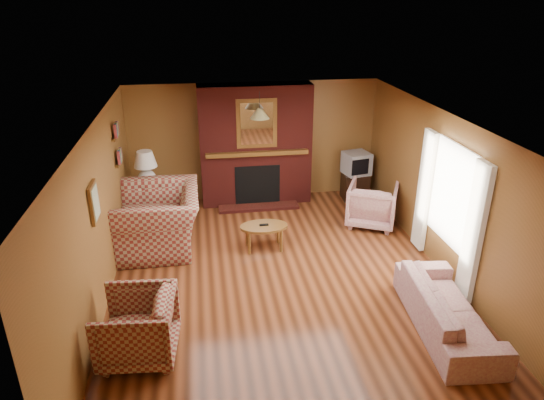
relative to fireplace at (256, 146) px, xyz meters
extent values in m
plane|color=#411E0D|center=(0.00, -2.98, -1.18)|extent=(6.50, 6.50, 0.00)
plane|color=white|center=(0.00, -2.98, 1.22)|extent=(6.50, 6.50, 0.00)
plane|color=brown|center=(0.00, 0.27, 0.02)|extent=(6.50, 0.00, 6.50)
plane|color=brown|center=(0.00, -6.23, 0.02)|extent=(6.50, 0.00, 6.50)
plane|color=brown|center=(-2.50, -2.98, 0.02)|extent=(0.00, 6.50, 6.50)
plane|color=brown|center=(2.50, -2.98, 0.02)|extent=(0.00, 6.50, 6.50)
cube|color=#531612|center=(0.00, 0.02, 0.02)|extent=(2.20, 0.50, 2.40)
cube|color=black|center=(0.00, -0.21, -0.73)|extent=(0.90, 0.06, 0.80)
cube|color=#531612|center=(0.00, -0.38, -1.15)|extent=(1.60, 0.35, 0.06)
cube|color=brown|center=(0.00, -0.25, -0.06)|extent=(2.00, 0.18, 0.08)
cube|color=brown|center=(0.00, -0.22, 0.52)|extent=(0.78, 0.05, 0.95)
cube|color=white|center=(0.00, -0.25, 0.52)|extent=(0.62, 0.02, 0.80)
cube|color=beige|center=(2.44, -3.93, -0.13)|extent=(0.08, 0.35, 2.00)
cube|color=beige|center=(2.44, -2.43, -0.13)|extent=(0.08, 0.35, 2.00)
cube|color=white|center=(2.48, -3.18, 0.12)|extent=(0.03, 1.10, 1.50)
cube|color=brown|center=(-2.47, -1.08, 0.17)|extent=(0.06, 0.55, 0.04)
cube|color=brown|center=(-2.47, -1.08, 0.62)|extent=(0.06, 0.55, 0.04)
cube|color=brown|center=(-2.47, -3.28, 0.37)|extent=(0.04, 0.40, 0.50)
cube|color=beige|center=(-2.44, -3.28, 0.37)|extent=(0.01, 0.32, 0.42)
cylinder|color=black|center=(0.00, -0.68, 1.04)|extent=(0.01, 0.01, 0.35)
cone|color=#B38647|center=(0.00, -0.68, 0.82)|extent=(0.36, 0.36, 0.18)
imported|color=maroon|center=(-1.85, -1.67, -0.68)|extent=(1.37, 1.57, 1.01)
imported|color=maroon|center=(-1.95, -4.40, -0.78)|extent=(0.96, 0.94, 0.81)
imported|color=#C2B196|center=(1.90, -4.49, -0.89)|extent=(0.96, 2.06, 0.58)
imported|color=#C2B196|center=(1.99, -1.41, -0.78)|extent=(1.15, 1.16, 0.80)
ellipsoid|color=brown|center=(-0.12, -2.03, -0.77)|extent=(0.80, 0.49, 0.04)
cube|color=black|center=(-0.12, -2.03, -0.74)|extent=(0.15, 0.05, 0.02)
cylinder|color=brown|center=(0.15, -1.87, -0.99)|extent=(0.05, 0.05, 0.39)
cylinder|color=brown|center=(-0.39, -1.87, -0.99)|extent=(0.05, 0.05, 0.39)
cylinder|color=brown|center=(0.15, -2.19, -0.99)|extent=(0.05, 0.05, 0.39)
cylinder|color=brown|center=(-0.39, -2.19, -0.99)|extent=(0.05, 0.05, 0.39)
cube|color=brown|center=(-2.10, -0.53, -0.86)|extent=(0.50, 0.50, 0.65)
sphere|color=white|center=(-2.10, -0.53, -0.36)|extent=(0.34, 0.34, 0.34)
cylinder|color=black|center=(-2.10, -0.53, -0.17)|extent=(0.03, 0.03, 0.11)
cone|color=white|center=(-2.10, -0.53, 0.02)|extent=(0.42, 0.42, 0.30)
cube|color=black|center=(2.05, -0.18, -0.90)|extent=(0.53, 0.49, 0.56)
cube|color=#9EA0A5|center=(2.05, -0.18, -0.40)|extent=(0.57, 0.56, 0.45)
cube|color=black|center=(2.05, -0.43, -0.40)|extent=(0.37, 0.10, 0.32)
camera|label=1|loc=(-1.10, -9.19, 2.83)|focal=32.00mm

